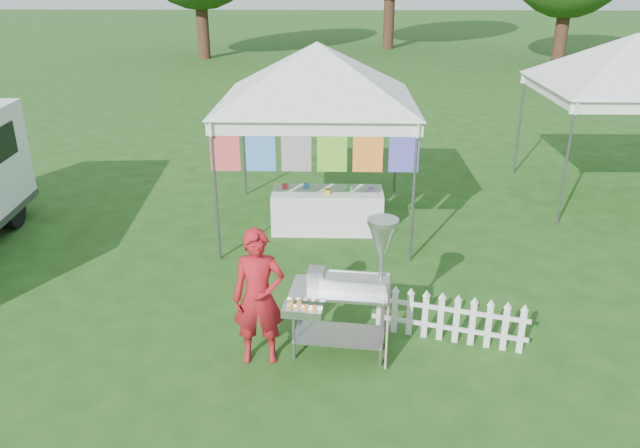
{
  "coord_description": "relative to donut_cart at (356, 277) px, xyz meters",
  "views": [
    {
      "loc": [
        0.31,
        -6.33,
        4.06
      ],
      "look_at": [
        0.12,
        0.81,
        1.1
      ],
      "focal_mm": 35.0,
      "sensor_mm": 36.0,
      "label": 1
    }
  ],
  "objects": [
    {
      "name": "ground",
      "position": [
        -0.53,
        0.34,
        -0.96
      ],
      "size": [
        120.0,
        120.0,
        0.0
      ],
      "primitive_type": "plane",
      "color": "#204213",
      "rests_on": "ground"
    },
    {
      "name": "canopy_main",
      "position": [
        -0.53,
        3.84,
        2.03
      ],
      "size": [
        4.24,
        4.24,
        3.45
      ],
      "color": "#59595E",
      "rests_on": "ground"
    },
    {
      "name": "canopy_right",
      "position": [
        4.97,
        5.34,
        2.03
      ],
      "size": [
        4.24,
        4.24,
        3.45
      ],
      "color": "#59595E",
      "rests_on": "ground"
    },
    {
      "name": "donut_cart",
      "position": [
        0.0,
        0.0,
        0.0
      ],
      "size": [
        1.24,
        0.77,
        1.63
      ],
      "rotation": [
        0.0,
        0.0,
        -0.11
      ],
      "color": "gray",
      "rests_on": "ground"
    },
    {
      "name": "vendor",
      "position": [
        -1.04,
        -0.14,
        -0.18
      ],
      "size": [
        0.59,
        0.41,
        1.55
      ],
      "primitive_type": "imported",
      "rotation": [
        0.0,
        0.0,
        0.07
      ],
      "color": "#A4141C",
      "rests_on": "ground"
    },
    {
      "name": "picket_fence",
      "position": [
        1.09,
        0.27,
        -0.67
      ],
      "size": [
        1.74,
        0.52,
        0.56
      ],
      "rotation": [
        0.0,
        0.0,
        -0.28
      ],
      "color": "white",
      "rests_on": "ground"
    },
    {
      "name": "display_table",
      "position": [
        -0.36,
        3.57,
        -0.62
      ],
      "size": [
        1.8,
        0.7,
        0.69
      ],
      "primitive_type": "cube",
      "color": "white",
      "rests_on": "ground"
    }
  ]
}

